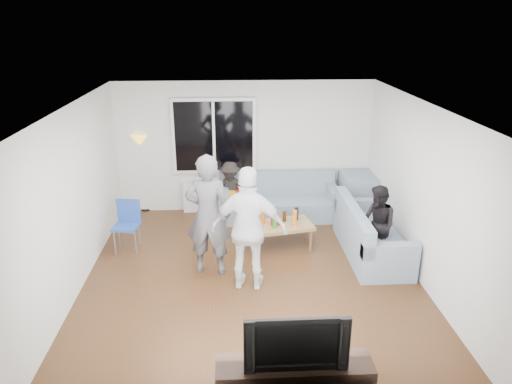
{
  "coord_description": "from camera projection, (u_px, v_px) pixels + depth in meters",
  "views": [
    {
      "loc": [
        -0.29,
        -6.42,
        3.74
      ],
      "look_at": [
        0.1,
        0.6,
        1.15
      ],
      "focal_mm": 33.65,
      "sensor_mm": 36.0,
      "label": 1
    }
  ],
  "objects": [
    {
      "name": "television",
      "position": [
        295.0,
        338.0,
        4.75
      ],
      "size": [
        1.04,
        0.14,
        0.6
      ],
      "primitive_type": "imported",
      "color": "black",
      "rests_on": "tv_console"
    },
    {
      "name": "player_left",
      "position": [
        208.0,
        215.0,
        7.15
      ],
      "size": [
        0.75,
        0.56,
        1.89
      ],
      "primitive_type": "imported",
      "rotation": [
        0.0,
        0.0,
        2.98
      ],
      "color": "#504F55",
      "rests_on": "floor"
    },
    {
      "name": "window_mullion",
      "position": [
        214.0,
        137.0,
        9.23
      ],
      "size": [
        0.05,
        0.03,
        1.35
      ],
      "primitive_type": "cube",
      "color": "white",
      "rests_on": "window_frame"
    },
    {
      "name": "floor_lamp",
      "position": [
        142.0,
        174.0,
        9.56
      ],
      "size": [
        0.32,
        0.32,
        1.56
      ],
      "primitive_type": null,
      "color": "gold",
      "rests_on": "floor"
    },
    {
      "name": "bottle_d",
      "position": [
        295.0,
        218.0,
        8.06
      ],
      "size": [
        0.07,
        0.07,
        0.28
      ],
      "primitive_type": "cylinder",
      "color": "orange",
      "rests_on": "coffee_table"
    },
    {
      "name": "sofa_right_section",
      "position": [
        372.0,
        230.0,
        7.89
      ],
      "size": [
        2.0,
        0.85,
        0.85
      ],
      "primitive_type": null,
      "rotation": [
        0.0,
        0.0,
        1.57
      ],
      "color": "gray",
      "rests_on": "floor"
    },
    {
      "name": "side_chair",
      "position": [
        126.0,
        227.0,
        7.99
      ],
      "size": [
        0.46,
        0.46,
        0.86
      ],
      "primitive_type": null,
      "rotation": [
        0.0,
        0.0,
        -0.16
      ],
      "color": "#24469F",
      "rests_on": "floor"
    },
    {
      "name": "vase",
      "position": [
        199.0,
        179.0,
        9.49
      ],
      "size": [
        0.2,
        0.2,
        0.18
      ],
      "primitive_type": "imported",
      "rotation": [
        0.0,
        0.0,
        0.22
      ],
      "color": "white",
      "rests_on": "radiator"
    },
    {
      "name": "potted_plant",
      "position": [
        233.0,
        175.0,
        9.5
      ],
      "size": [
        0.21,
        0.19,
        0.32
      ],
      "primitive_type": "imported",
      "rotation": [
        0.0,
        0.0,
        0.3
      ],
      "color": "#2D6628",
      "rests_on": "radiator"
    },
    {
      "name": "wall_left",
      "position": [
        73.0,
        200.0,
        6.75
      ],
      "size": [
        0.04,
        5.5,
        2.6
      ],
      "primitive_type": "cube",
      "color": "silver",
      "rests_on": "ground"
    },
    {
      "name": "pitcher",
      "position": [
        276.0,
        220.0,
        8.14
      ],
      "size": [
        0.17,
        0.17,
        0.17
      ],
      "primitive_type": "cylinder",
      "color": "maroon",
      "rests_on": "coffee_table"
    },
    {
      "name": "cushion_red",
      "position": [
        235.0,
        192.0,
        9.32
      ],
      "size": [
        0.4,
        0.35,
        0.13
      ],
      "primitive_type": "cube",
      "rotation": [
        0.0,
        0.0,
        0.14
      ],
      "color": "maroon",
      "rests_on": "sofa_back_section"
    },
    {
      "name": "bottle_c",
      "position": [
        284.0,
        216.0,
        8.26
      ],
      "size": [
        0.07,
        0.07,
        0.18
      ],
      "primitive_type": "cylinder",
      "color": "#301D0A",
      "rests_on": "coffee_table"
    },
    {
      "name": "tv_console",
      "position": [
        294.0,
        380.0,
        4.92
      ],
      "size": [
        1.6,
        0.4,
        0.44
      ],
      "primitive_type": "cube",
      "color": "#322119",
      "rests_on": "floor"
    },
    {
      "name": "spectator_right",
      "position": [
        378.0,
        225.0,
        7.58
      ],
      "size": [
        0.64,
        0.73,
        1.27
      ],
      "primitive_type": "imported",
      "rotation": [
        0.0,
        0.0,
        -1.26
      ],
      "color": "black",
      "rests_on": "floor"
    },
    {
      "name": "bottle_b",
      "position": [
        275.0,
        221.0,
        7.99
      ],
      "size": [
        0.08,
        0.08,
        0.26
      ],
      "primitive_type": "cylinder",
      "color": "#24961B",
      "rests_on": "coffee_table"
    },
    {
      "name": "sofa_corner",
      "position": [
        363.0,
        195.0,
        9.43
      ],
      "size": [
        0.85,
        0.85,
        0.85
      ],
      "primitive_type": "cube",
      "color": "gray",
      "rests_on": "floor"
    },
    {
      "name": "wall_right",
      "position": [
        423.0,
        193.0,
        7.01
      ],
      "size": [
        0.04,
        5.5,
        2.6
      ],
      "primitive_type": "cube",
      "color": "silver",
      "rests_on": "ground"
    },
    {
      "name": "cushion_yellow",
      "position": [
        224.0,
        194.0,
        9.24
      ],
      "size": [
        0.47,
        0.43,
        0.14
      ],
      "primitive_type": "cube",
      "rotation": [
        0.0,
        0.0,
        0.36
      ],
      "color": "gold",
      "rests_on": "sofa_back_section"
    },
    {
      "name": "window_glass",
      "position": [
        214.0,
        137.0,
        9.24
      ],
      "size": [
        1.5,
        0.02,
        1.35
      ],
      "primitive_type": "cube",
      "color": "black",
      "rests_on": "window_frame"
    },
    {
      "name": "floor",
      "position": [
        252.0,
        277.0,
        7.33
      ],
      "size": [
        5.0,
        5.5,
        0.04
      ],
      "primitive_type": "cube",
      "color": "#56351C",
      "rests_on": "ground"
    },
    {
      "name": "player_right",
      "position": [
        249.0,
        229.0,
        6.75
      ],
      "size": [
        1.14,
        0.64,
        1.83
      ],
      "primitive_type": "imported",
      "rotation": [
        0.0,
        0.0,
        2.96
      ],
      "color": "silver",
      "rests_on": "floor"
    },
    {
      "name": "window_frame",
      "position": [
        214.0,
        136.0,
        9.28
      ],
      "size": [
        1.62,
        0.06,
        1.47
      ],
      "primitive_type": "cube",
      "color": "white",
      "rests_on": "wall_back"
    },
    {
      "name": "ceiling",
      "position": [
        251.0,
        105.0,
        6.42
      ],
      "size": [
        5.0,
        5.5,
        0.04
      ],
      "primitive_type": "cube",
      "color": "white",
      "rests_on": "ground"
    },
    {
      "name": "wall_back",
      "position": [
        245.0,
        147.0,
        9.47
      ],
      "size": [
        5.0,
        0.04,
        2.6
      ],
      "primitive_type": "cube",
      "color": "silver",
      "rests_on": "ground"
    },
    {
      "name": "coffee_table",
      "position": [
        280.0,
        235.0,
        8.24
      ],
      "size": [
        1.2,
        0.81,
        0.4
      ],
      "primitive_type": "cube",
      "rotation": [
        0.0,
        0.0,
        0.2
      ],
      "color": "#AB8653",
      "rests_on": "floor"
    },
    {
      "name": "bottle_a",
      "position": [
        263.0,
        218.0,
        8.17
      ],
      "size": [
        0.07,
        0.07,
        0.21
      ],
      "primitive_type": "cylinder",
      "color": "#F75B0E",
      "rests_on": "coffee_table"
    },
    {
      "name": "wall_front",
      "position": [
        266.0,
        307.0,
        4.28
      ],
      "size": [
        5.0,
        0.04,
        2.6
      ],
      "primitive_type": "cube",
      "color": "silver",
      "rests_on": "ground"
    },
    {
      "name": "radiator",
      "position": [
        216.0,
        197.0,
        9.67
      ],
      "size": [
        1.3,
        0.12,
        0.62
      ],
      "primitive_type": "cube",
      "color": "silver",
      "rests_on": "floor"
    },
    {
      "name": "spectator_back",
      "position": [
        230.0,
        190.0,
        9.27
      ],
      "size": [
        0.83,
        0.63,
        1.14
      ],
      "primitive_type": "imported",
      "rotation": [
        0.0,
        0.0,
        -0.31
      ],
      "color": "black",
      "rests_on": "floor"
    },
    {
      "name": "bottle_e",
      "position": [
        296.0,
        214.0,
        8.3
      ],
      "size": [
        0.07,
        0.07,
        0.24
      ],
      "primitive_type": "cylinder",
      "color": "black",
      "rests_on": "coffee_table"
    },
    {
      "name": "sofa_back_section",
      "position": [
        278.0,
        197.0,
        9.34
      ],
      "size": [
        2.3,
        0.85,
        0.85
      ],
      "primitive_type": null,
      "color": "gray",
      "rests_on": "floor"
    }
  ]
}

